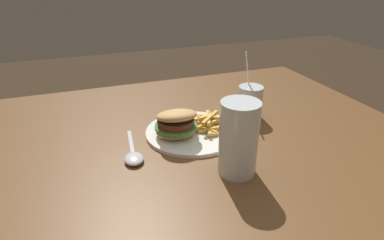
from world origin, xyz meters
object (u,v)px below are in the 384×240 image
(beer_glass, at_px, (238,139))
(spoon, at_px, (134,157))
(meal_plate_near, at_px, (185,127))
(juice_glass, at_px, (250,103))

(beer_glass, relative_size, spoon, 0.91)
(meal_plate_near, height_order, beer_glass, beer_glass)
(meal_plate_near, bearing_deg, juice_glass, -167.67)
(beer_glass, distance_m, juice_glass, 0.31)
(juice_glass, bearing_deg, meal_plate_near, 12.33)
(meal_plate_near, distance_m, spoon, 0.18)
(beer_glass, bearing_deg, spoon, -30.61)
(meal_plate_near, relative_size, juice_glass, 1.29)
(meal_plate_near, relative_size, beer_glass, 1.50)
(meal_plate_near, distance_m, beer_glass, 0.22)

